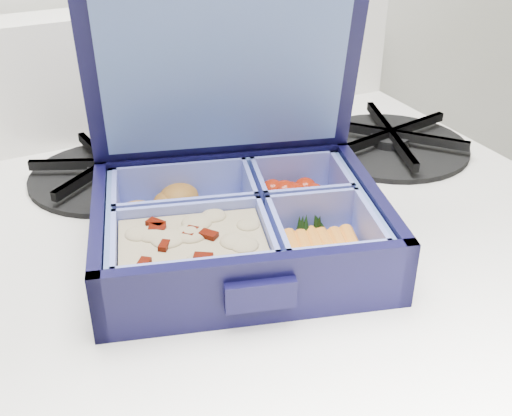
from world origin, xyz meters
TOP-DOWN VIEW (x-y plane):
  - bento_box at (0.64, 1.63)m, footprint 0.28×0.25m
  - burner_grate at (0.89, 1.75)m, footprint 0.21×0.21m
  - burner_grate_rear at (0.58, 1.82)m, footprint 0.22×0.22m
  - fork at (0.65, 1.75)m, footprint 0.13×0.16m

SIDE VIEW (x-z plane):
  - fork at x=0.65m, z-range 0.93..0.94m
  - burner_grate_rear at x=0.58m, z-range 0.93..0.95m
  - burner_grate at x=0.89m, z-range 0.93..0.96m
  - bento_box at x=0.64m, z-range 0.93..0.99m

